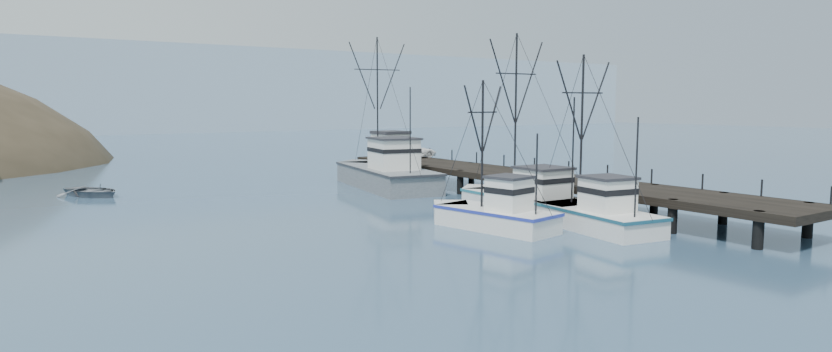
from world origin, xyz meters
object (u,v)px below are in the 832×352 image
Objects in this scene: work_vessel at (384,174)px; trawler_far at (525,200)px; pier_shed at (390,145)px; trawler_near at (590,215)px; trawler_mid at (492,215)px; pier at (525,178)px; pickup_truck at (413,151)px; motorboat at (93,196)px.

trawler_far is at bearing -86.31° from work_vessel.
trawler_near is at bearing -97.58° from pier_shed.
pier_shed is at bearing 82.42° from trawler_near.
work_vessel is at bearing 76.74° from trawler_mid.
pier is 9.03× the size of pickup_truck.
pickup_truck is at bearing 77.19° from trawler_near.
pier is 12.42m from trawler_near.
motorboat is at bearing 121.84° from trawler_mid.
trawler_mid is 21.05m from work_vessel.
trawler_near is 0.85× the size of trawler_far.
motorboat is (-26.85, 2.79, -3.42)m from pier_shed.
pickup_truck is 29.86m from motorboat.
motorboat is at bearing 133.12° from trawler_far.
trawler_near reaches higher than motorboat.
trawler_mid is at bearing -103.26° from work_vessel.
pier is at bearing 64.78° from trawler_near.
pier is 2.61× the size of work_vessel.
pier_shed reaches higher than pier.
trawler_near is (-5.28, -11.20, -0.87)m from pier.
motorboat is at bearing 174.06° from pier_shed.
trawler_mid is 6.83m from trawler_far.
trawler_mid is at bearing -150.27° from trawler_far.
trawler_near is at bearing -31.92° from trawler_mid.
trawler_near is at bearing -177.38° from pickup_truck.
pier_shed is 27.21m from motorboat.
trawler_near reaches higher than pickup_truck.
pier is at bearing -85.58° from pier_shed.
pier is at bearing -66.11° from work_vessel.
pickup_truck is (5.77, 22.67, 1.86)m from trawler_far.
pier_shed is at bearing 53.62° from work_vessel.
trawler_mid is at bearing -108.93° from pier_shed.
trawler_far is at bearing 82.35° from trawler_near.
pickup_truck is (6.87, 5.58, 1.45)m from work_vessel.
pier_shed is at bearing 105.44° from pickup_truck.
pier_shed is (3.88, 29.20, 2.60)m from trawler_near.
trawler_far is 3.97× the size of pier_shed.
trawler_far is 0.75× the size of work_vessel.
pier_shed is 0.66× the size of pickup_truck.
work_vessel reaches higher than motorboat.
trawler_near is 5.95m from trawler_mid.
trawler_near is at bearing -115.22° from pier.
pickup_truck is (2.76, 0.00, -0.74)m from pier_shed.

